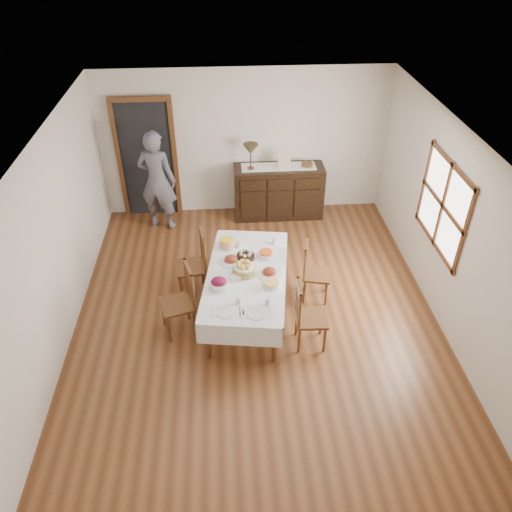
{
  "coord_description": "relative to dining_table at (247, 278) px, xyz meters",
  "views": [
    {
      "loc": [
        -0.38,
        -5.21,
        4.78
      ],
      "look_at": [
        0.0,
        0.1,
        0.95
      ],
      "focal_mm": 35.0,
      "sensor_mm": 36.0,
      "label": 1
    }
  ],
  "objects": [
    {
      "name": "chair_left_far",
      "position": [
        -0.72,
        0.52,
        -0.09
      ],
      "size": [
        0.5,
        0.5,
        1.05
      ],
      "rotation": [
        0.0,
        0.0,
        -1.41
      ],
      "color": "#573118",
      "rests_on": "ground"
    },
    {
      "name": "setting_left",
      "position": [
        -0.24,
        -0.71,
        0.11
      ],
      "size": [
        0.44,
        0.31,
        0.1
      ],
      "color": "silver",
      "rests_on": "dining_table"
    },
    {
      "name": "beet_bowl",
      "position": [
        -0.37,
        -0.28,
        0.15
      ],
      "size": [
        0.24,
        0.24,
        0.15
      ],
      "color": "silver",
      "rests_on": "dining_table"
    },
    {
      "name": "runner",
      "position": [
        0.71,
        2.68,
        0.34
      ],
      "size": [
        1.3,
        0.35,
        0.01
      ],
      "color": "white",
      "rests_on": "sideboard"
    },
    {
      "name": "table_lamp",
      "position": [
        0.22,
        2.63,
        0.69
      ],
      "size": [
        0.26,
        0.26,
        0.46
      ],
      "color": "brown",
      "rests_on": "sideboard"
    },
    {
      "name": "casserole_dish",
      "position": [
        0.3,
        -0.3,
        0.12
      ],
      "size": [
        0.22,
        0.22,
        0.07
      ],
      "color": "silver",
      "rests_on": "dining_table"
    },
    {
      "name": "pineapple_bowl",
      "position": [
        -0.24,
        0.62,
        0.16
      ],
      "size": [
        0.22,
        0.22,
        0.14
      ],
      "color": "tan",
      "rests_on": "dining_table"
    },
    {
      "name": "glass_far_a",
      "position": [
        -0.08,
        0.62,
        0.14
      ],
      "size": [
        0.07,
        0.07,
        0.1
      ],
      "color": "silver",
      "rests_on": "dining_table"
    },
    {
      "name": "picture_frame",
      "position": [
        0.8,
        2.57,
        0.47
      ],
      "size": [
        0.22,
        0.08,
        0.28
      ],
      "color": "#C8AF8B",
      "rests_on": "sideboard"
    },
    {
      "name": "dining_table",
      "position": [
        0.0,
        0.0,
        0.0
      ],
      "size": [
        1.33,
        2.19,
        0.71
      ],
      "rotation": [
        0.0,
        0.0,
        -0.14
      ],
      "color": "white",
      "rests_on": "ground"
    },
    {
      "name": "chair_right_near",
      "position": [
        0.74,
        -0.64,
        -0.13
      ],
      "size": [
        0.42,
        0.42,
        0.96
      ],
      "rotation": [
        0.0,
        0.0,
        1.54
      ],
      "color": "#573118",
      "rests_on": "ground"
    },
    {
      "name": "bread_basket",
      "position": [
        -0.04,
        -0.01,
        0.17
      ],
      "size": [
        0.3,
        0.3,
        0.19
      ],
      "color": "olive",
      "rests_on": "dining_table"
    },
    {
      "name": "glass_far_b",
      "position": [
        0.44,
        0.67,
        0.14
      ],
      "size": [
        0.06,
        0.06,
        0.11
      ],
      "color": "silver",
      "rests_on": "dining_table"
    },
    {
      "name": "egg_basket",
      "position": [
        0.01,
        0.34,
        0.13
      ],
      "size": [
        0.25,
        0.25,
        0.11
      ],
      "color": "black",
      "rests_on": "dining_table"
    },
    {
      "name": "deco_bowl",
      "position": [
        1.22,
        2.68,
        0.36
      ],
      "size": [
        0.2,
        0.2,
        0.06
      ],
      "color": "#573118",
      "rests_on": "sideboard"
    },
    {
      "name": "ham_platter_b",
      "position": [
        0.3,
        -0.04,
        0.11
      ],
      "size": [
        0.33,
        0.33,
        0.11
      ],
      "color": "silver",
      "rests_on": "dining_table"
    },
    {
      "name": "setting_right",
      "position": [
        0.12,
        -0.76,
        0.11
      ],
      "size": [
        0.44,
        0.31,
        0.1
      ],
      "color": "silver",
      "rests_on": "dining_table"
    },
    {
      "name": "ground",
      "position": [
        0.13,
        -0.06,
        -0.62
      ],
      "size": [
        6.0,
        6.0,
        0.0
      ],
      "primitive_type": "plane",
      "color": "brown"
    },
    {
      "name": "person",
      "position": [
        -1.38,
        2.43,
        0.33
      ],
      "size": [
        0.67,
        0.52,
        1.9
      ],
      "primitive_type": "imported",
      "rotation": [
        0.0,
        0.0,
        2.88
      ],
      "color": "#595763",
      "rests_on": "ground"
    },
    {
      "name": "ham_platter_a",
      "position": [
        -0.2,
        0.27,
        0.11
      ],
      "size": [
        0.33,
        0.33,
        0.11
      ],
      "color": "silver",
      "rests_on": "dining_table"
    },
    {
      "name": "carrot_bowl",
      "position": [
        0.29,
        0.35,
        0.13
      ],
      "size": [
        0.22,
        0.22,
        0.09
      ],
      "color": "silver",
      "rests_on": "dining_table"
    },
    {
      "name": "chair_right_far",
      "position": [
        0.97,
        0.29,
        -0.15
      ],
      "size": [
        0.46,
        0.46,
        0.93
      ],
      "rotation": [
        0.0,
        0.0,
        1.35
      ],
      "color": "#573118",
      "rests_on": "ground"
    },
    {
      "name": "sideboard",
      "position": [
        0.72,
        2.66,
        -0.14
      ],
      "size": [
        1.59,
        0.57,
        0.95
      ],
      "color": "black",
      "rests_on": "ground"
    },
    {
      "name": "room_shell",
      "position": [
        -0.02,
        0.36,
        1.02
      ],
      "size": [
        5.02,
        6.02,
        2.65
      ],
      "color": "silver",
      "rests_on": "ground"
    },
    {
      "name": "butter_dish",
      "position": [
        -0.15,
        -0.14,
        0.12
      ],
      "size": [
        0.15,
        0.11,
        0.07
      ],
      "color": "silver",
      "rests_on": "dining_table"
    },
    {
      "name": "chair_left_near",
      "position": [
        -0.88,
        -0.27,
        -0.11
      ],
      "size": [
        0.53,
        0.53,
        1.02
      ],
      "rotation": [
        0.0,
        0.0,
        -1.28
      ],
      "color": "#573118",
      "rests_on": "ground"
    }
  ]
}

